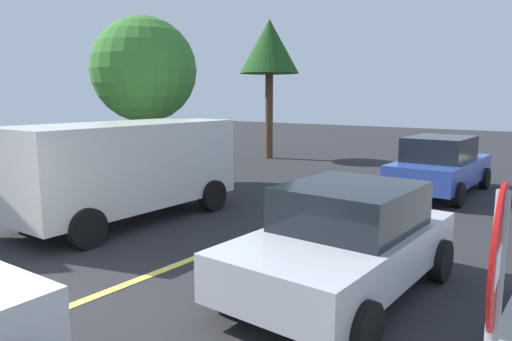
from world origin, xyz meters
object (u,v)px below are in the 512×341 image
object	(u,v)px
stop_sign	(493,323)
tree_centre_verge	(144,70)
car_silver_approaching	(345,239)
white_van	(127,165)
tree_left_verge	(269,48)
car_blue_near_curb	(440,165)

from	to	relation	value
stop_sign	tree_centre_verge	bearing A→B (deg)	57.70
tree_centre_verge	car_silver_approaching	bearing A→B (deg)	-113.62
tree_centre_verge	white_van	bearing A→B (deg)	-135.47
car_silver_approaching	tree_left_verge	bearing A→B (deg)	39.54
stop_sign	car_silver_approaching	size ratio (longest dim) A/B	0.59
stop_sign	car_blue_near_curb	size ratio (longest dim) A/B	0.52
white_van	car_blue_near_curb	world-z (taller)	white_van
tree_centre_verge	stop_sign	bearing A→B (deg)	-122.30
car_blue_near_curb	tree_centre_verge	bearing A→B (deg)	117.55
stop_sign	tree_left_verge	bearing A→B (deg)	38.92
stop_sign	car_blue_near_curb	world-z (taller)	stop_sign
tree_left_verge	tree_centre_verge	xyz separation A→B (m)	(-7.65, -0.68, -1.33)
car_silver_approaching	tree_centre_verge	bearing A→B (deg)	66.38
tree_centre_verge	car_blue_near_curb	bearing A→B (deg)	-62.45
white_van	car_silver_approaching	bearing A→B (deg)	-97.06
stop_sign	white_van	bearing A→B (deg)	64.09
car_blue_near_curb	tree_centre_verge	size ratio (longest dim) A/B	0.86
stop_sign	white_van	size ratio (longest dim) A/B	0.45
white_van	tree_left_verge	xyz separation A→B (m)	(10.79, 3.78, 3.65)
car_silver_approaching	tree_left_verge	xyz separation A→B (m)	(11.50, 9.50, 4.13)
white_van	car_silver_approaching	world-z (taller)	white_van
car_blue_near_curb	car_silver_approaching	size ratio (longest dim) A/B	1.13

